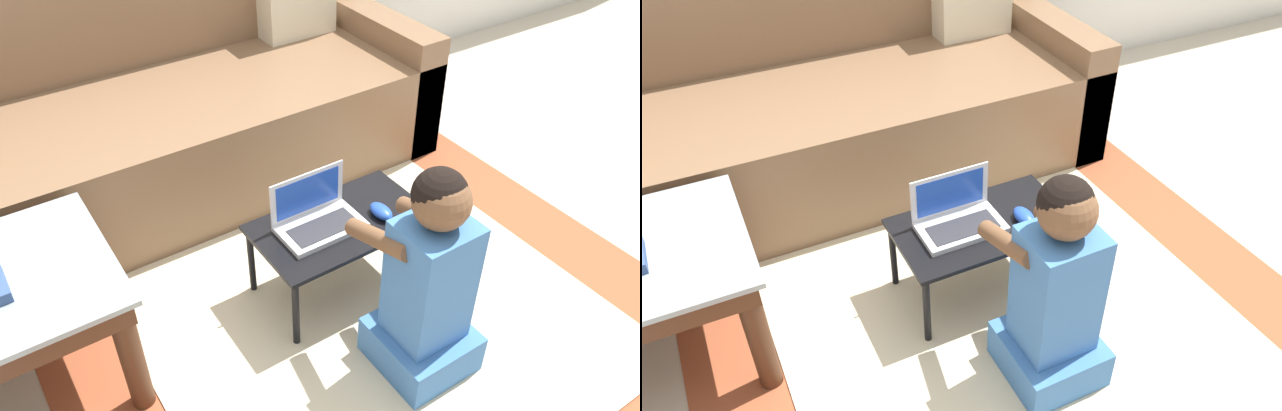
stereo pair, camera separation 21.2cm
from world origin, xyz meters
TOP-DOWN VIEW (x-y plane):
  - ground_plane at (0.00, 0.00)m, footprint 16.00×16.00m
  - area_rug at (0.11, -0.17)m, footprint 2.09×1.96m
  - couch at (-0.08, 1.05)m, footprint 2.23×0.93m
  - laptop_desk at (0.11, 0.04)m, footprint 0.61×0.35m
  - laptop at (0.02, 0.06)m, footprint 0.29×0.17m
  - computer_mouse at (0.24, -0.01)m, footprint 0.06×0.10m
  - person_seated at (0.12, -0.38)m, footprint 0.28×0.41m

SIDE VIEW (x-z plane):
  - ground_plane at x=0.00m, z-range 0.00..0.00m
  - area_rug at x=0.11m, z-range 0.00..0.01m
  - laptop_desk at x=0.11m, z-range 0.12..0.42m
  - couch at x=-0.08m, z-range -0.14..0.76m
  - computer_mouse at x=0.24m, z-range 0.30..0.34m
  - laptop at x=0.02m, z-range 0.25..0.43m
  - person_seated at x=0.12m, z-range -0.04..0.72m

